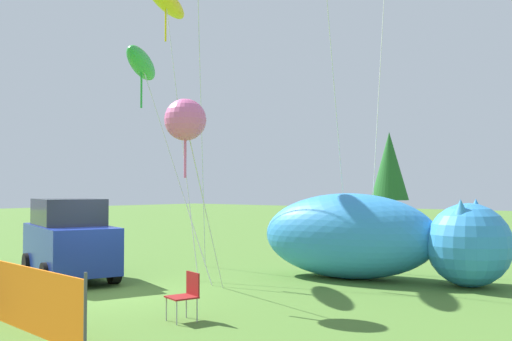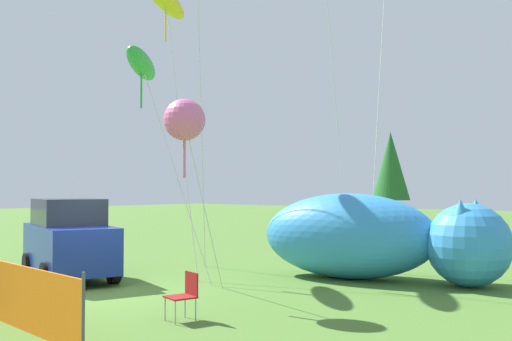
# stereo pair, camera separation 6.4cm
# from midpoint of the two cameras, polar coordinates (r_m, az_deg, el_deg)

# --- Properties ---
(ground_plane) EXTENTS (120.00, 120.00, 0.00)m
(ground_plane) POSITION_cam_midpoint_polar(r_m,az_deg,el_deg) (14.39, -15.57, -11.71)
(ground_plane) COLOR #4C752D
(parked_car) EXTENTS (4.20, 2.81, 2.21)m
(parked_car) POSITION_cam_midpoint_polar(r_m,az_deg,el_deg) (16.48, -18.06, -6.64)
(parked_car) COLOR navy
(parked_car) RESTS_ON ground
(folding_chair) EXTENTS (0.61, 0.61, 0.90)m
(folding_chair) POSITION_cam_midpoint_polar(r_m,az_deg,el_deg) (11.05, -6.93, -11.99)
(folding_chair) COLOR maroon
(folding_chair) RESTS_ON ground
(inflatable_cat) EXTENTS (6.77, 3.60, 2.36)m
(inflatable_cat) POSITION_cam_midpoint_polar(r_m,az_deg,el_deg) (15.92, 11.86, -6.83)
(inflatable_cat) COLOR #338CD8
(inflatable_cat) RESTS_ON ground
(kite_yellow_hero) EXTENTS (3.50, 2.80, 8.89)m
(kite_yellow_hero) POSITION_cam_midpoint_polar(r_m,az_deg,el_deg) (18.88, -8.91, 16.38)
(kite_yellow_hero) COLOR silver
(kite_yellow_hero) RESTS_ON ground
(kite_green_fish) EXTENTS (4.14, 2.67, 6.64)m
(kite_green_fish) POSITION_cam_midpoint_polar(r_m,az_deg,el_deg) (17.32, -11.27, 10.36)
(kite_green_fish) COLOR silver
(kite_green_fish) RESTS_ON ground
(kite_pink_octopus) EXTENTS (1.00, 2.24, 4.50)m
(kite_pink_octopus) POSITION_cam_midpoint_polar(r_m,az_deg,el_deg) (12.89, -7.02, 5.01)
(kite_pink_octopus) COLOR silver
(kite_pink_octopus) RESTS_ON ground
(horizon_tree_east) EXTENTS (2.89, 2.89, 6.88)m
(horizon_tree_east) POSITION_cam_midpoint_polar(r_m,az_deg,el_deg) (44.88, 13.36, 0.41)
(horizon_tree_east) COLOR brown
(horizon_tree_east) RESTS_ON ground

